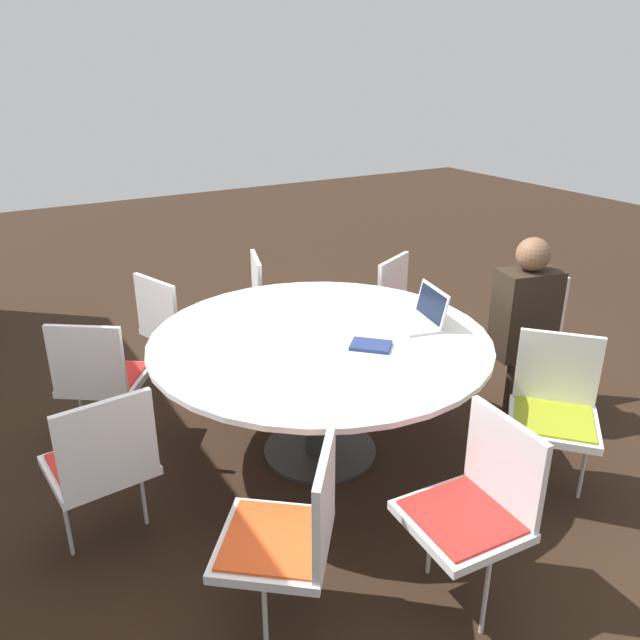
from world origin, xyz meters
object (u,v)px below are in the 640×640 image
at_px(chair_4, 100,373).
at_px(person_0, 526,318).
at_px(laptop, 422,315).
at_px(chair_7, 476,501).
at_px(chair_6, 291,529).
at_px(chair_8, 555,404).
at_px(chair_2, 275,301).
at_px(chair_5, 102,458).
at_px(chair_1, 408,307).
at_px(spiral_notebook, 371,345).
at_px(chair_3, 174,323).
at_px(chair_0, 547,338).

bearing_deg(chair_4, person_0, 12.58).
height_order(chair_4, laptop, laptop).
xyz_separation_m(chair_7, person_0, (0.95, -1.28, 0.20)).
distance_m(chair_6, chair_8, 1.62).
distance_m(chair_2, chair_5, 2.10).
bearing_deg(chair_8, laptop, -20.69).
height_order(chair_5, chair_8, same).
bearing_deg(chair_1, chair_7, 33.36).
bearing_deg(chair_8, chair_4, 9.47).
bearing_deg(spiral_notebook, laptop, -74.98).
height_order(chair_4, person_0, person_0).
bearing_deg(chair_2, chair_7, 10.34).
xyz_separation_m(chair_1, chair_7, (-1.86, 1.10, 0.00)).
distance_m(person_0, spiral_notebook, 1.11).
distance_m(chair_3, chair_8, 2.45).
bearing_deg(chair_4, chair_0, 15.11).
height_order(chair_0, spiral_notebook, chair_0).
relative_size(chair_4, chair_8, 1.00).
height_order(chair_3, chair_5, same).
relative_size(chair_2, chair_6, 1.00).
height_order(chair_2, person_0, person_0).
bearing_deg(spiral_notebook, chair_5, 87.47).
xyz_separation_m(chair_7, spiral_notebook, (1.00, -0.17, 0.25)).
bearing_deg(person_0, chair_3, -27.45).
bearing_deg(chair_7, chair_0, -54.15).
bearing_deg(chair_0, chair_3, -23.16).
xyz_separation_m(chair_2, chair_7, (-2.47, 0.33, 0.00)).
distance_m(chair_0, chair_8, 0.88).
distance_m(chair_7, person_0, 1.61).
height_order(chair_1, chair_8, same).
bearing_deg(chair_2, chair_8, 33.12).
distance_m(chair_3, chair_4, 0.78).
distance_m(chair_2, spiral_notebook, 1.49).
relative_size(person_0, laptop, 3.24).
xyz_separation_m(chair_1, person_0, (-0.92, -0.18, 0.20)).
distance_m(chair_5, spiral_notebook, 1.43).
distance_m(chair_6, laptop, 1.62).
relative_size(chair_4, spiral_notebook, 3.31).
relative_size(chair_7, laptop, 2.29).
bearing_deg(spiral_notebook, chair_7, 170.33).
distance_m(chair_3, chair_5, 1.56).
bearing_deg(laptop, person_0, 88.80).
bearing_deg(chair_6, person_0, -31.78).
distance_m(person_0, laptop, 0.71).
bearing_deg(chair_0, chair_5, 10.99).
bearing_deg(chair_2, person_0, 50.11).
xyz_separation_m(chair_7, laptop, (1.12, -0.60, 0.30)).
relative_size(chair_2, chair_5, 1.00).
bearing_deg(chair_8, person_0, -75.89).
bearing_deg(chair_7, person_0, -50.11).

